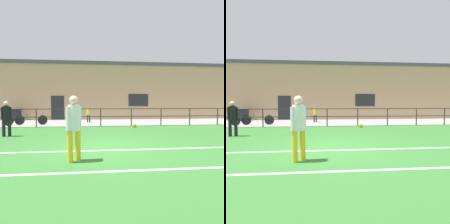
% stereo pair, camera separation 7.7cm
% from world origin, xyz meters
% --- Properties ---
extents(ground, '(60.00, 44.00, 0.04)m').
position_xyz_m(ground, '(0.00, 0.00, -0.02)').
color(ground, '#33702D').
extents(field_line_touchline, '(36.00, 0.11, 0.00)m').
position_xyz_m(field_line_touchline, '(0.00, -0.43, 0.00)').
color(field_line_touchline, white).
rests_on(field_line_touchline, ground).
extents(field_line_hash, '(36.00, 0.11, 0.00)m').
position_xyz_m(field_line_hash, '(0.00, -2.42, 0.00)').
color(field_line_hash, white).
rests_on(field_line_hash, ground).
extents(pavement_strip, '(48.00, 5.00, 0.02)m').
position_xyz_m(pavement_strip, '(0.00, 8.50, 0.01)').
color(pavement_strip, gray).
rests_on(pavement_strip, ground).
extents(perimeter_fence, '(36.07, 0.07, 1.15)m').
position_xyz_m(perimeter_fence, '(0.00, 6.00, 0.75)').
color(perimeter_fence, '#193823').
rests_on(perimeter_fence, ground).
extents(clubhouse_facade, '(28.00, 2.56, 5.16)m').
position_xyz_m(clubhouse_facade, '(-0.00, 12.20, 2.59)').
color(clubhouse_facade, tan).
rests_on(clubhouse_facade, ground).
extents(player_goalkeeper, '(0.41, 0.28, 1.61)m').
position_xyz_m(player_goalkeeper, '(-4.45, 2.70, 0.91)').
color(player_goalkeeper, black).
rests_on(player_goalkeeper, ground).
extents(player_striker, '(0.38, 0.35, 1.73)m').
position_xyz_m(player_striker, '(-1.09, -1.54, 0.98)').
color(player_striker, gold).
rests_on(player_striker, ground).
extents(soccer_ball_match, '(0.24, 0.24, 0.24)m').
position_xyz_m(soccer_ball_match, '(2.06, 5.33, 0.12)').
color(soccer_ball_match, orange).
rests_on(soccer_ball_match, ground).
extents(spectator_child, '(0.31, 0.21, 1.18)m').
position_xyz_m(spectator_child, '(-0.80, 8.58, 0.69)').
color(spectator_child, '#232D4C').
rests_on(spectator_child, pavement_strip).
extents(bicycle_parked_0, '(2.15, 0.04, 0.74)m').
position_xyz_m(bicycle_parked_0, '(-4.65, 7.20, 0.36)').
color(bicycle_parked_0, black).
rests_on(bicycle_parked_0, pavement_strip).
extents(trash_bin_0, '(0.68, 0.58, 0.97)m').
position_xyz_m(trash_bin_0, '(-6.65, 10.20, 0.51)').
color(trash_bin_0, black).
rests_on(trash_bin_0, pavement_strip).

